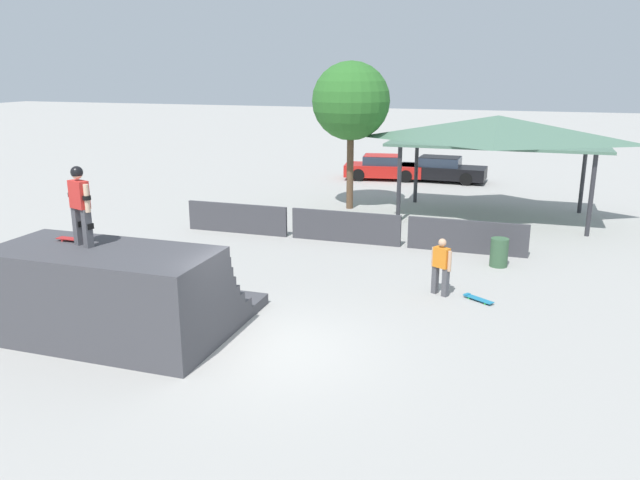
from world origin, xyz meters
name	(u,v)px	position (x,y,z in m)	size (l,w,h in m)	color
ground_plane	(271,350)	(0.00, 0.00, 0.00)	(160.00, 160.00, 0.00)	#A3A09B
quarter_pipe_ramp	(117,295)	(-3.50, -0.26, 0.89)	(4.82, 4.16, 2.03)	#424247
skater_on_deck	(80,201)	(-4.04, -0.48, 3.01)	(0.73, 0.40, 1.71)	#4C4C51
skateboard_on_deck	(75,239)	(-4.44, -0.27, 2.09)	(0.83, 0.22, 0.09)	red
bystander_walking	(441,264)	(2.90, 4.41, 0.84)	(0.57, 0.38, 1.51)	#4C4C51
skateboard_on_ground	(477,299)	(3.87, 4.26, 0.06)	(0.80, 0.62, 0.09)	green
barrier_fence	(345,227)	(-0.81, 8.52, 0.53)	(11.77, 0.12, 1.05)	#3D3D42
pavilion_shelter	(498,130)	(3.66, 13.83, 3.40)	(7.89, 4.49, 3.95)	#2D2D33
tree_beside_pavilion	(351,101)	(-2.08, 13.65, 4.38)	(3.14, 3.14, 5.97)	brown
trash_bin	(499,252)	(4.23, 7.38, 0.42)	(0.52, 0.52, 0.85)	#385B3D
parked_car_red	(383,168)	(-2.33, 21.03, 0.60)	(4.20, 2.28, 1.27)	red
parked_car_black	(441,170)	(0.69, 21.36, 0.60)	(4.51, 1.91, 1.27)	black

